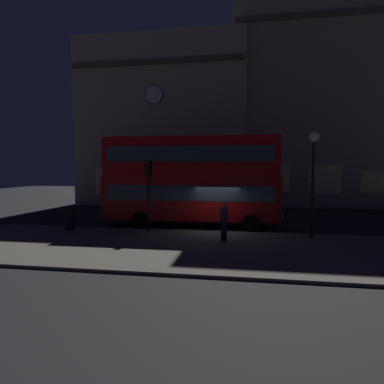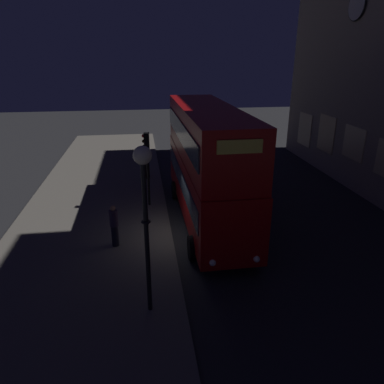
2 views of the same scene
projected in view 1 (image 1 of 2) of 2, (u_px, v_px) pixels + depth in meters
name	position (u px, v px, depth m)	size (l,w,h in m)	color
ground_plane	(217.00, 231.00, 18.34)	(80.00, 80.00, 0.00)	#232326
sidewalk_slab	(209.00, 248.00, 14.11)	(44.00, 7.37, 0.12)	#5B564F
building_with_clock	(166.00, 125.00, 32.91)	(16.17, 7.86, 15.88)	tan
building_plain_facade	(316.00, 105.00, 31.92)	(16.33, 8.84, 19.58)	tan
double_decker_bus	(191.00, 177.00, 19.60)	(10.71, 2.84, 5.43)	#9E0C0C
traffic_light_near_kerb	(148.00, 181.00, 17.21)	(0.34, 0.38, 3.86)	black
street_lamp	(313.00, 159.00, 15.58)	(0.51, 0.51, 5.23)	black
pedestrian	(224.00, 222.00, 15.20)	(0.36, 0.36, 1.81)	black
litter_bin	(70.00, 221.00, 18.04)	(0.52, 0.52, 0.96)	black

